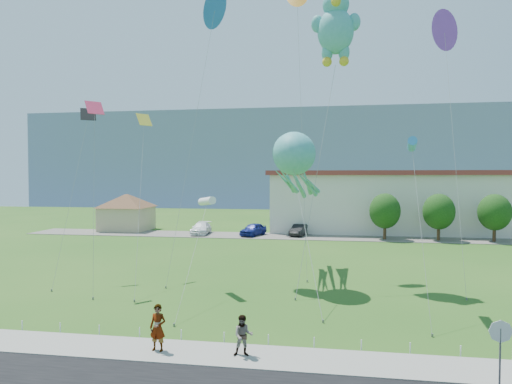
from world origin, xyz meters
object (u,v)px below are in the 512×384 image
at_px(warehouse, 500,201).
at_px(octopus_kite, 296,166).
at_px(pedestrian_left, 158,328).
at_px(parked_car_blue, 253,229).
at_px(pedestrian_right, 243,336).
at_px(stop_sign, 500,338).
at_px(parked_car_black, 299,230).
at_px(teddy_bear_kite, 336,25).
at_px(parked_car_white, 201,228).
at_px(pavilion, 127,208).

xyz_separation_m(warehouse, octopus_kite, (-24.75, -32.96, 4.07)).
distance_m(pedestrian_left, parked_car_blue, 37.81).
xyz_separation_m(pedestrian_right, parked_car_blue, (-5.96, 37.70, -0.11)).
distance_m(stop_sign, pedestrian_right, 9.48).
xyz_separation_m(pedestrian_left, parked_car_black, (3.35, 38.60, -0.32)).
relative_size(warehouse, parked_car_blue, 13.45).
distance_m(octopus_kite, teddy_bear_kite, 10.50).
relative_size(pedestrian_right, parked_car_blue, 0.37).
height_order(warehouse, teddy_bear_kite, teddy_bear_kite).
bearing_deg(pedestrian_left, warehouse, 63.80).
relative_size(warehouse, teddy_bear_kite, 2.92).
bearing_deg(parked_car_white, warehouse, 8.49).
bearing_deg(pedestrian_right, parked_car_blue, 89.16).
bearing_deg(pavilion, warehouse, 6.84).
bearing_deg(teddy_bear_kite, stop_sign, -71.67).
bearing_deg(pedestrian_right, octopus_kite, 75.72).
bearing_deg(pedestrian_left, octopus_kite, 77.14).
bearing_deg(parked_car_blue, parked_car_black, 27.97).
xyz_separation_m(warehouse, stop_sign, (-16.50, -48.21, -2.26)).
bearing_deg(parked_car_black, parked_car_white, -165.63).
xyz_separation_m(stop_sign, pedestrian_left, (-13.00, 1.35, -0.79)).
relative_size(pedestrian_right, parked_car_white, 0.33).
distance_m(pavilion, parked_car_white, 11.92).
xyz_separation_m(pavilion, pedestrian_left, (20.50, -40.86, -1.94)).
distance_m(pedestrian_right, parked_car_blue, 38.17).
distance_m(pavilion, parked_car_black, 24.06).
distance_m(parked_car_blue, teddy_bear_kite, 30.01).
bearing_deg(pedestrian_right, warehouse, 51.29).
relative_size(warehouse, pedestrian_right, 36.38).
bearing_deg(parked_car_white, parked_car_blue, -7.28).
relative_size(stop_sign, parked_car_black, 0.59).
bearing_deg(pedestrian_left, stop_sign, 0.08).
bearing_deg(parked_car_blue, teddy_bear_kite, -47.12).
relative_size(stop_sign, parked_car_blue, 0.55).
xyz_separation_m(pavilion, parked_car_blue, (18.21, -3.12, -2.19)).
xyz_separation_m(stop_sign, teddy_bear_kite, (-5.52, 16.68, 16.37)).
relative_size(pavilion, parked_car_black, 2.15).
xyz_separation_m(pedestrian_right, teddy_bear_kite, (3.81, 15.29, 17.30)).
bearing_deg(octopus_kite, pedestrian_left, -108.86).
bearing_deg(pedestrian_left, parked_car_black, 91.03).
relative_size(warehouse, pedestrian_left, 31.08).
height_order(pedestrian_left, parked_car_blue, pedestrian_left).
bearing_deg(stop_sign, parked_car_white, 119.29).
distance_m(warehouse, teddy_bear_kite, 40.97).
distance_m(pavilion, warehouse, 50.37).
xyz_separation_m(pedestrian_right, octopus_kite, (1.08, 13.86, 7.26)).
height_order(parked_car_white, teddy_bear_kite, teddy_bear_kite).
relative_size(pedestrian_left, octopus_kite, 0.13).
distance_m(pedestrian_right, octopus_kite, 15.68).
height_order(warehouse, pedestrian_right, warehouse).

